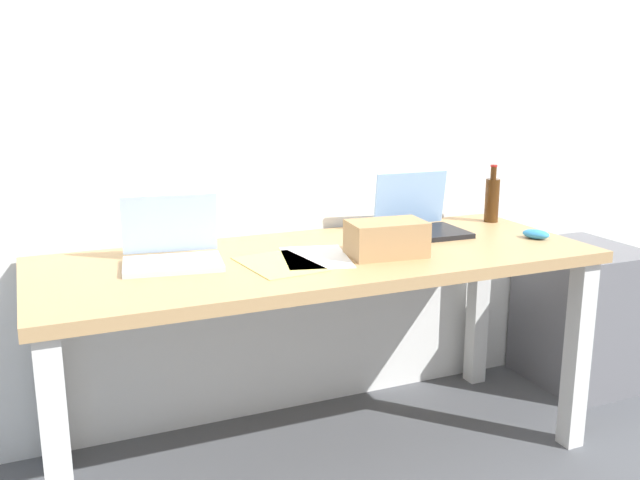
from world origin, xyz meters
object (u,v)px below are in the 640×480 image
(beer_bottle, at_px, (492,199))
(cardboard_box, at_px, (386,238))
(filing_cabinet, at_px, (581,315))
(laptop_left, at_px, (172,250))
(computer_mouse, at_px, (536,234))
(laptop_right, at_px, (420,221))
(desk, at_px, (320,282))

(beer_bottle, relative_size, cardboard_box, 0.93)
(beer_bottle, distance_m, filing_cabinet, 0.71)
(laptop_left, height_order, computer_mouse, laptop_left)
(cardboard_box, bearing_deg, laptop_right, 41.57)
(laptop_left, xyz_separation_m, filing_cabinet, (1.79, 0.05, -0.49))
(beer_bottle, xyz_separation_m, cardboard_box, (-0.66, -0.31, -0.04))
(laptop_right, height_order, filing_cabinet, laptop_right)
(computer_mouse, relative_size, cardboard_box, 0.40)
(computer_mouse, bearing_deg, laptop_left, 143.33)
(cardboard_box, distance_m, filing_cabinet, 1.24)
(cardboard_box, height_order, filing_cabinet, cardboard_box)
(beer_bottle, height_order, computer_mouse, beer_bottle)
(laptop_right, bearing_deg, filing_cabinet, -1.22)
(desk, distance_m, laptop_left, 0.51)
(desk, distance_m, laptop_right, 0.52)
(laptop_left, xyz_separation_m, cardboard_box, (0.68, -0.18, 0.01))
(beer_bottle, xyz_separation_m, computer_mouse, (-0.03, -0.31, -0.08))
(computer_mouse, bearing_deg, beer_bottle, 55.26)
(desk, bearing_deg, laptop_right, 17.01)
(beer_bottle, bearing_deg, computer_mouse, -96.02)
(filing_cabinet, bearing_deg, laptop_left, -178.44)
(desk, height_order, computer_mouse, computer_mouse)
(laptop_left, bearing_deg, desk, -9.33)
(laptop_right, distance_m, computer_mouse, 0.43)
(cardboard_box, relative_size, filing_cabinet, 0.41)
(filing_cabinet, bearing_deg, cardboard_box, -168.37)
(computer_mouse, bearing_deg, cardboard_box, 151.06)
(beer_bottle, bearing_deg, desk, -166.11)
(laptop_left, bearing_deg, filing_cabinet, 1.56)
(computer_mouse, height_order, filing_cabinet, computer_mouse)
(desk, relative_size, filing_cabinet, 3.08)
(laptop_right, bearing_deg, beer_bottle, 9.88)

